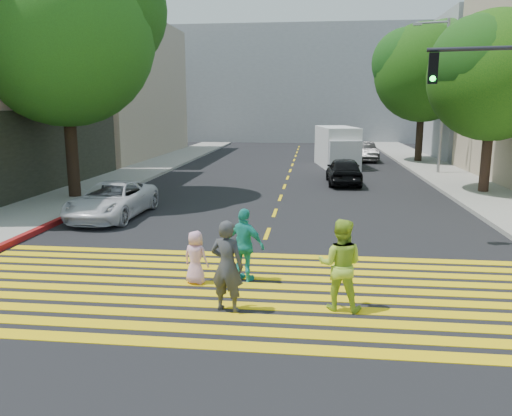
% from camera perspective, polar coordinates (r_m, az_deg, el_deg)
% --- Properties ---
extents(ground, '(120.00, 120.00, 0.00)m').
position_cam_1_polar(ground, '(9.36, -2.12, -12.15)').
color(ground, black).
extents(sidewalk_left, '(3.00, 40.00, 0.15)m').
position_cam_1_polar(sidewalk_left, '(32.22, -11.31, 4.77)').
color(sidewalk_left, gray).
rests_on(sidewalk_left, ground).
extents(sidewalk_right, '(3.00, 60.00, 0.15)m').
position_cam_1_polar(sidewalk_right, '(24.82, 23.27, 2.08)').
color(sidewalk_right, gray).
rests_on(sidewalk_right, ground).
extents(curb_red, '(0.20, 8.00, 0.16)m').
position_cam_1_polar(curb_red, '(17.04, -22.50, -1.81)').
color(curb_red, maroon).
rests_on(curb_red, ground).
extents(crosswalk, '(13.40, 5.30, 0.01)m').
position_cam_1_polar(crosswalk, '(10.52, -1.08, -9.35)').
color(crosswalk, yellow).
rests_on(crosswalk, ground).
extents(lane_line, '(0.12, 34.40, 0.01)m').
position_cam_1_polar(lane_line, '(31.22, 4.06, 4.63)').
color(lane_line, yellow).
rests_on(lane_line, ground).
extents(building_left_tan, '(12.00, 16.00, 10.00)m').
position_cam_1_polar(building_left_tan, '(40.38, -19.38, 12.69)').
color(building_left_tan, tan).
rests_on(building_left_tan, ground).
extents(building_right_grey, '(10.00, 10.00, 10.00)m').
position_cam_1_polar(building_right_grey, '(40.85, 26.71, 12.11)').
color(building_right_grey, gray).
rests_on(building_right_grey, ground).
extents(backdrop_block, '(30.00, 8.00, 12.00)m').
position_cam_1_polar(backdrop_block, '(56.53, 5.32, 13.79)').
color(backdrop_block, gray).
rests_on(backdrop_block, ground).
extents(tree_left, '(9.19, 9.15, 10.15)m').
position_cam_1_polar(tree_left, '(21.73, -20.96, 18.99)').
color(tree_left, black).
rests_on(tree_left, ground).
extents(tree_right_near, '(6.86, 6.79, 7.78)m').
position_cam_1_polar(tree_right_near, '(23.57, 25.68, 14.12)').
color(tree_right_near, black).
rests_on(tree_right_near, ground).
extents(tree_right_far, '(7.77, 7.34, 9.25)m').
position_cam_1_polar(tree_right_far, '(35.46, 18.78, 15.00)').
color(tree_right_far, black).
rests_on(tree_right_far, ground).
extents(pedestrian_man, '(0.72, 0.56, 1.74)m').
position_cam_1_polar(pedestrian_man, '(9.27, -3.33, -6.64)').
color(pedestrian_man, '#393A3D').
rests_on(pedestrian_man, ground).
extents(pedestrian_woman, '(0.94, 0.78, 1.74)m').
position_cam_1_polar(pedestrian_woman, '(9.46, 9.61, -6.41)').
color(pedestrian_woman, '#A5CD34').
rests_on(pedestrian_woman, ground).
extents(pedestrian_child, '(0.66, 0.53, 1.16)m').
position_cam_1_polar(pedestrian_child, '(10.81, -6.91, -5.62)').
color(pedestrian_child, '#E5A2C3').
rests_on(pedestrian_child, ground).
extents(pedestrian_extra, '(1.02, 0.72, 1.61)m').
position_cam_1_polar(pedestrian_extra, '(10.83, -1.31, -4.27)').
color(pedestrian_extra, teal).
rests_on(pedestrian_extra, ground).
extents(white_sedan, '(2.16, 4.41, 1.21)m').
position_cam_1_polar(white_sedan, '(17.79, -16.13, 0.88)').
color(white_sedan, silver).
rests_on(white_sedan, ground).
extents(dark_car_near, '(1.69, 3.98, 1.34)m').
position_cam_1_polar(dark_car_near, '(24.76, 10.01, 4.22)').
color(dark_car_near, black).
rests_on(dark_car_near, ground).
extents(silver_car, '(2.27, 4.85, 1.37)m').
position_cam_1_polar(silver_car, '(38.62, 9.75, 6.83)').
color(silver_car, '#A7A7A7').
rests_on(silver_car, ground).
extents(dark_car_parked, '(1.85, 4.22, 1.35)m').
position_cam_1_polar(dark_car_parked, '(35.78, 12.16, 6.36)').
color(dark_car_parked, '#232425').
rests_on(dark_car_parked, ground).
extents(white_van, '(2.74, 5.51, 2.49)m').
position_cam_1_polar(white_van, '(31.83, 9.30, 6.77)').
color(white_van, white).
rests_on(white_van, ground).
extents(street_lamp, '(1.86, 0.58, 8.29)m').
position_cam_1_polar(street_lamp, '(29.34, 20.35, 12.81)').
color(street_lamp, gray).
rests_on(street_lamp, ground).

